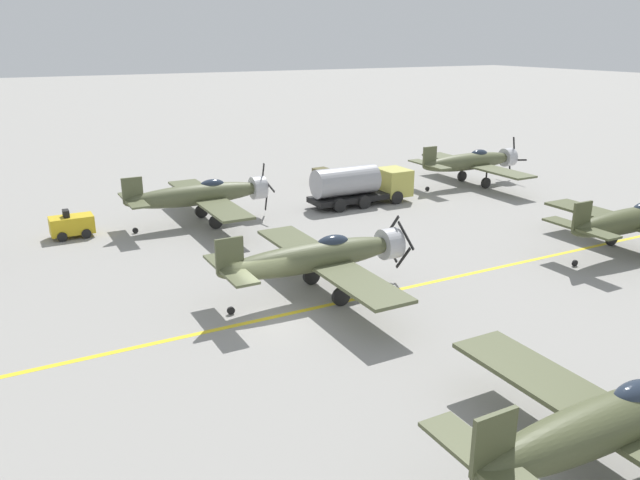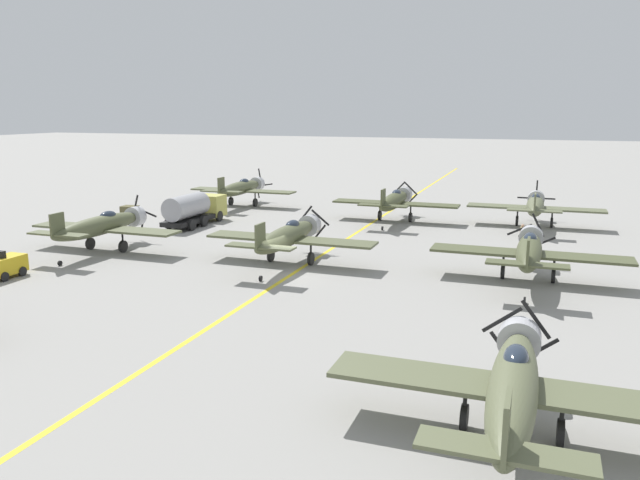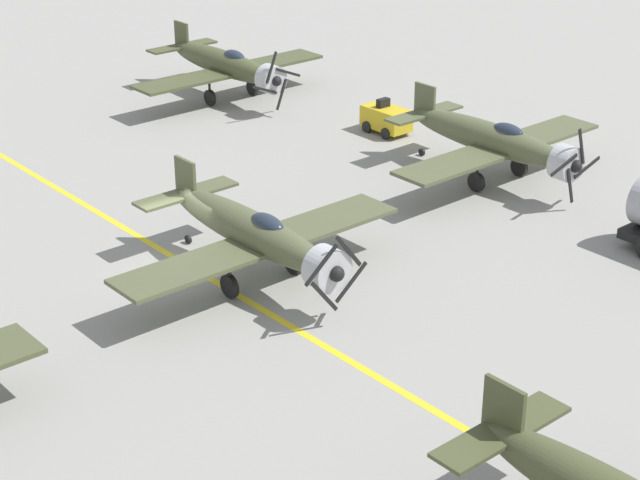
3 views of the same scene
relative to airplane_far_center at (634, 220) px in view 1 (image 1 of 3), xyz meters
name	(u,v)px [view 1 (image 1 of 3)]	position (x,y,z in m)	size (l,w,h in m)	color
ground_plane	(269,318)	(-1.82, -22.13, -2.01)	(400.00, 400.00, 0.00)	gray
taxiway_stripe	(269,318)	(-1.82, -22.13, -2.01)	(0.30, 160.00, 0.01)	yellow
airplane_far_center	(634,220)	(0.00, 0.00, 0.00)	(12.00, 9.98, 3.65)	#464B2D
airplane_far_left	(472,162)	(-18.08, 3.75, 0.00)	(12.00, 9.98, 3.79)	#53583A
airplane_mid_center	(319,257)	(-3.01, -18.92, 0.00)	(12.00, 9.98, 3.65)	#535839
airplane_mid_left	(202,195)	(-17.62, -20.00, 0.00)	(12.00, 9.98, 3.74)	#53583A
airplane_mid_right	(615,420)	(12.63, -18.07, 0.00)	(12.00, 9.98, 3.65)	#4B5031
fuel_tanker	(361,185)	(-16.99, -7.90, -0.50)	(2.67, 8.00, 2.98)	black
tow_tractor	(72,225)	(-18.67, -28.21, -1.22)	(1.57, 2.60, 1.79)	gold
supply_crate_by_tanker	(322,176)	(-24.88, -6.94, -1.40)	(1.48, 1.23, 1.23)	brown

